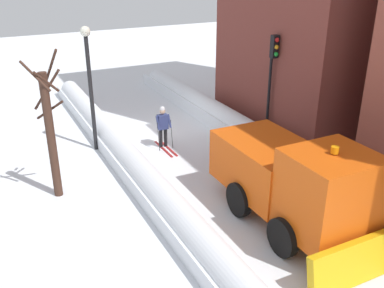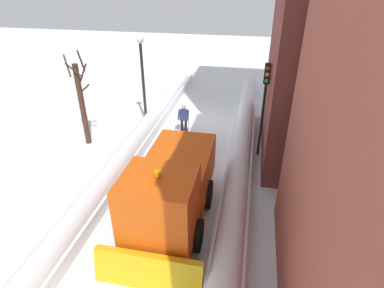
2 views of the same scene
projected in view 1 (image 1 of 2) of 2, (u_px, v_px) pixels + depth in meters
ground_plane at (304, 251)px, 12.03m from camera, size 80.00×80.00×0.00m
snowbank_left at (377, 212)px, 12.93m from camera, size 1.10×36.00×1.11m
snowbank_right at (221, 267)px, 10.76m from camera, size 1.10×36.00×0.99m
plow_truck at (294, 181)px, 12.68m from camera, size 3.20×5.98×3.12m
skier at (163, 125)px, 18.18m from camera, size 0.62×1.80×1.81m
traffic_light_pole at (272, 70)px, 17.63m from camera, size 0.28×0.42×4.64m
street_lamp at (89, 74)px, 17.07m from camera, size 0.40×0.40×5.07m
bare_tree_near at (50, 132)px, 13.94m from camera, size 1.17×1.24×4.99m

